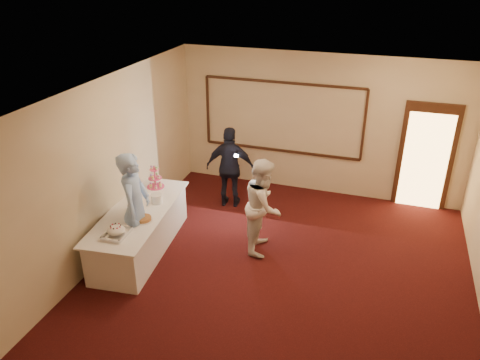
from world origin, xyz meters
name	(u,v)px	position (x,y,z in m)	size (l,w,h in m)	color
floor	(276,284)	(0.00, 0.00, 0.00)	(7.00, 7.00, 0.00)	black
room_walls	(280,168)	(0.00, 0.00, 2.03)	(6.04, 7.04, 3.02)	beige
wall_molding	(282,118)	(-0.80, 3.47, 1.60)	(3.45, 0.04, 1.55)	black
doorway	(426,158)	(2.15, 3.45, 1.08)	(1.05, 0.07, 2.20)	black
buffet_table	(140,230)	(-2.51, 0.23, 0.39)	(1.24, 2.63, 0.77)	white
pavlova_tray	(116,231)	(-2.43, -0.57, 0.84)	(0.35, 0.48, 0.17)	silver
cupcake_stand	(155,179)	(-2.65, 1.15, 0.94)	(0.33, 0.33, 0.48)	#DD3F78
plate_stack_a	(133,207)	(-2.57, 0.19, 0.85)	(0.20, 0.20, 0.16)	white
plate_stack_b	(157,199)	(-2.33, 0.58, 0.85)	(0.20, 0.20, 0.17)	white
tart	(143,219)	(-2.26, -0.03, 0.80)	(0.31, 0.31, 0.06)	white
man	(136,208)	(-2.39, -0.02, 0.98)	(0.71, 0.47, 1.95)	#94BAF9
woman	(264,206)	(-0.48, 0.95, 0.85)	(0.83, 0.64, 1.70)	silver
guest	(230,168)	(-1.55, 2.26, 0.85)	(0.99, 0.41, 1.69)	black
camera_flash	(236,156)	(-1.32, 1.97, 1.25)	(0.07, 0.04, 0.05)	white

